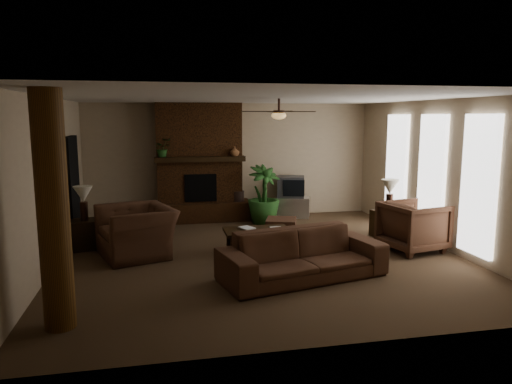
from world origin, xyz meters
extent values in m
plane|color=brown|center=(0.00, 0.00, 0.00)|extent=(7.00, 7.00, 0.00)
plane|color=silver|center=(0.00, 0.00, 2.80)|extent=(7.00, 7.00, 0.00)
plane|color=tan|center=(0.00, 3.50, 1.40)|extent=(7.00, 0.00, 7.00)
plane|color=tan|center=(0.00, -3.50, 1.40)|extent=(7.00, 0.00, 7.00)
plane|color=tan|center=(-3.50, 0.00, 1.40)|extent=(0.00, 7.00, 7.00)
plane|color=tan|center=(3.50, 0.00, 1.40)|extent=(0.00, 7.00, 7.00)
cube|color=#4E2B14|center=(-0.80, 3.25, 1.40)|extent=(2.00, 0.50, 2.80)
cube|color=#4E2B14|center=(-0.80, 3.15, 0.23)|extent=(2.40, 0.70, 0.45)
cube|color=black|center=(-0.80, 2.99, 0.82)|extent=(0.75, 0.04, 0.65)
cube|color=black|center=(-0.80, 2.97, 1.50)|extent=(2.10, 0.28, 0.12)
cube|color=white|center=(3.45, 1.60, 1.35)|extent=(0.08, 0.85, 2.35)
cube|color=white|center=(3.45, 0.20, 1.35)|extent=(0.08, 0.85, 2.35)
cube|color=white|center=(3.45, -1.20, 1.35)|extent=(0.08, 0.85, 2.35)
cylinder|color=#583716|center=(-2.95, -2.40, 1.40)|extent=(0.36, 0.36, 2.80)
cube|color=black|center=(-3.44, 1.80, 1.05)|extent=(0.10, 1.00, 2.10)
cylinder|color=#321E16|center=(0.40, 0.30, 2.68)|extent=(0.04, 0.04, 0.24)
cylinder|color=#321E16|center=(0.40, 0.30, 2.56)|extent=(0.20, 0.20, 0.06)
ellipsoid|color=#F2BF72|center=(0.40, 0.30, 2.50)|extent=(0.26, 0.26, 0.14)
cube|color=black|center=(0.80, 0.30, 2.57)|extent=(0.55, 0.12, 0.01)
cube|color=black|center=(0.00, 0.30, 2.57)|extent=(0.55, 0.12, 0.01)
cube|color=black|center=(0.40, 0.70, 2.57)|extent=(0.12, 0.55, 0.01)
cube|color=black|center=(0.40, -0.10, 2.57)|extent=(0.12, 0.55, 0.01)
imported|color=#4E3121|center=(0.38, -1.32, 0.50)|extent=(2.66, 1.32, 1.00)
imported|color=#4E3121|center=(-2.18, 0.47, 0.59)|extent=(1.27, 1.57, 1.19)
imported|color=#4E3121|center=(2.85, -0.26, 0.51)|extent=(1.12, 1.17, 1.02)
cube|color=black|center=(-0.01, 0.23, 0.40)|extent=(1.20, 0.70, 0.06)
cube|color=black|center=(-0.51, -0.02, 0.18)|extent=(0.07, 0.07, 0.37)
cube|color=black|center=(0.49, -0.02, 0.18)|extent=(0.07, 0.07, 0.37)
cube|color=black|center=(-0.51, 0.48, 0.18)|extent=(0.07, 0.07, 0.37)
cube|color=black|center=(0.49, 0.48, 0.18)|extent=(0.07, 0.07, 0.37)
cube|color=#4E3121|center=(0.69, 1.16, 0.20)|extent=(0.76, 0.76, 0.40)
cube|color=silver|center=(1.49, 3.15, 0.25)|extent=(0.97, 0.76, 0.50)
cube|color=#3C3C3F|center=(1.45, 3.15, 0.76)|extent=(0.76, 0.66, 0.52)
cube|color=black|center=(1.45, 2.88, 0.76)|extent=(0.51, 0.18, 0.40)
cylinder|color=#2E1F1A|center=(0.10, 3.14, 0.35)|extent=(0.34, 0.34, 0.70)
sphere|color=#2E1F1A|center=(0.10, 3.14, 0.60)|extent=(0.34, 0.34, 0.34)
imported|color=#265120|center=(0.62, 2.57, 0.38)|extent=(1.25, 1.56, 0.77)
cube|color=black|center=(-3.15, 1.13, 0.28)|extent=(0.60, 0.60, 0.55)
cylinder|color=#321E16|center=(-3.15, 1.11, 0.73)|extent=(0.15, 0.15, 0.35)
cone|color=beige|center=(-3.15, 1.11, 1.05)|extent=(0.39, 0.39, 0.30)
cube|color=black|center=(2.87, 0.83, 0.28)|extent=(0.62, 0.62, 0.55)
cylinder|color=#321E16|center=(2.91, 0.83, 0.73)|extent=(0.18, 0.18, 0.35)
cone|color=beige|center=(2.91, 0.83, 1.05)|extent=(0.45, 0.45, 0.30)
imported|color=#265120|center=(-1.65, 3.02, 1.72)|extent=(0.49, 0.52, 0.33)
imported|color=brown|center=(0.01, 2.92, 1.67)|extent=(0.24, 0.25, 0.22)
imported|color=#999999|center=(-0.29, 0.28, 0.57)|extent=(0.21, 0.11, 0.29)
imported|color=#999999|center=(0.23, 0.18, 0.58)|extent=(0.21, 0.04, 0.29)
camera|label=1|loc=(-1.74, -8.09, 2.48)|focal=33.31mm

